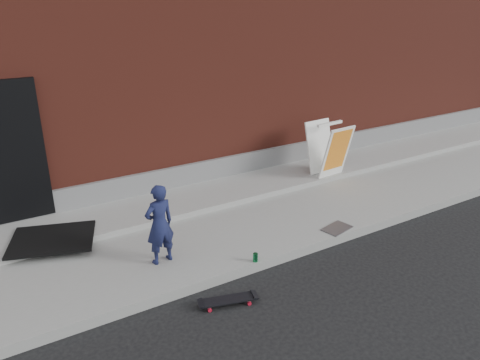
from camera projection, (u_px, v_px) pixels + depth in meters
ground at (253, 273)px, 6.63m from camera, size 80.00×80.00×0.00m
sidewalk at (204, 227)px, 7.80m from camera, size 20.00×3.00×0.15m
apron at (182, 201)px, 8.46m from camera, size 20.00×1.20×0.10m
building at (97, 47)px, 11.26m from camera, size 20.00×8.10×5.00m
child at (160, 224)px, 6.44m from camera, size 0.46×0.34×1.17m
skateboard at (228, 300)px, 5.95m from camera, size 0.77×0.39×0.08m
pizza_sign at (329, 149)px, 9.38m from camera, size 0.70×0.81×1.08m
soda_can at (255, 257)px, 6.63m from camera, size 0.09×0.09×0.13m
doormat at (52, 239)px, 7.02m from camera, size 1.43×1.29×0.03m
utility_plate at (337, 228)px, 7.57m from camera, size 0.54×0.41×0.01m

